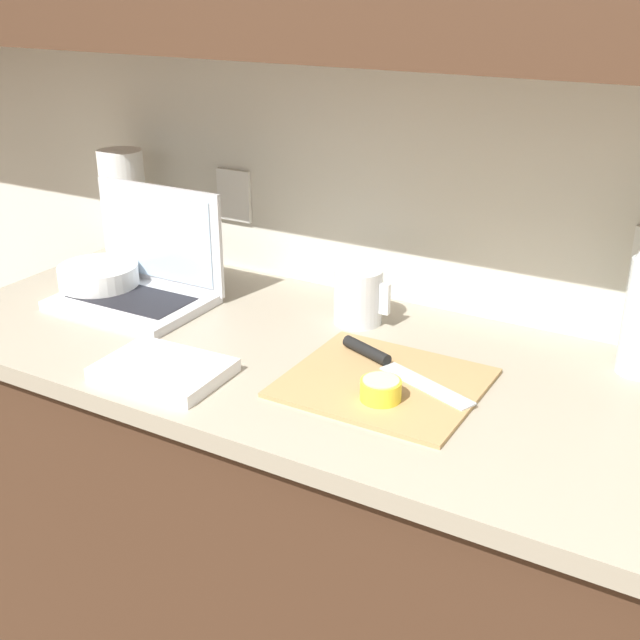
# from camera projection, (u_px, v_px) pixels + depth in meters

# --- Properties ---
(counter_unit) EXTENTS (2.26, 0.65, 0.90)m
(counter_unit) POSITION_uv_depth(u_px,v_px,m) (480.00, 606.00, 1.51)
(counter_unit) COLOR #472D1E
(counter_unit) RESTS_ON ground_plane
(laptop) EXTENTS (0.33, 0.23, 0.24)m
(laptop) POSITION_uv_depth(u_px,v_px,m) (143.00, 275.00, 1.73)
(laptop) COLOR silver
(laptop) RESTS_ON counter_unit
(cutting_board) EXTENTS (0.33, 0.29, 0.01)m
(cutting_board) POSITION_uv_depth(u_px,v_px,m) (384.00, 383.00, 1.39)
(cutting_board) COLOR tan
(cutting_board) RESTS_ON counter_unit
(knife) EXTENTS (0.29, 0.14, 0.02)m
(knife) POSITION_uv_depth(u_px,v_px,m) (383.00, 360.00, 1.44)
(knife) COLOR silver
(knife) RESTS_ON cutting_board
(lemon_half_cut) EXTENTS (0.07, 0.07, 0.04)m
(lemon_half_cut) POSITION_uv_depth(u_px,v_px,m) (381.00, 390.00, 1.32)
(lemon_half_cut) COLOR yellow
(lemon_half_cut) RESTS_ON cutting_board
(measuring_cup) EXTENTS (0.12, 0.10, 0.11)m
(measuring_cup) POSITION_uv_depth(u_px,v_px,m) (358.00, 296.00, 1.62)
(measuring_cup) COLOR silver
(measuring_cup) RESTS_ON counter_unit
(bowl_white) EXTENTS (0.17, 0.17, 0.07)m
(bowl_white) POSITION_uv_depth(u_px,v_px,m) (99.00, 280.00, 1.77)
(bowl_white) COLOR white
(bowl_white) RESTS_ON counter_unit
(paper_towel_roll) EXTENTS (0.11, 0.11, 0.27)m
(paper_towel_roll) POSITION_uv_depth(u_px,v_px,m) (125.00, 207.00, 1.93)
(paper_towel_roll) COLOR white
(paper_towel_roll) RESTS_ON counter_unit
(dish_towel) EXTENTS (0.23, 0.17, 0.02)m
(dish_towel) POSITION_uv_depth(u_px,v_px,m) (164.00, 370.00, 1.41)
(dish_towel) COLOR white
(dish_towel) RESTS_ON counter_unit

